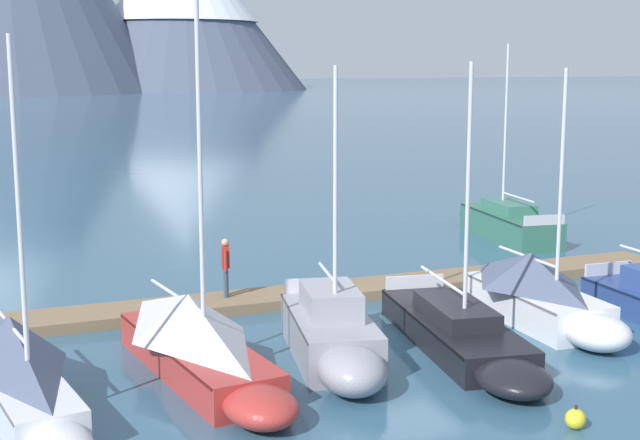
{
  "coord_description": "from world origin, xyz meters",
  "views": [
    {
      "loc": [
        -10.71,
        -20.28,
        6.95
      ],
      "look_at": [
        0.0,
        6.0,
        2.0
      ],
      "focal_mm": 50.88,
      "sensor_mm": 36.0,
      "label": 1
    }
  ],
  "objects": [
    {
      "name": "ground_plane",
      "position": [
        0.0,
        0.0,
        0.0
      ],
      "size": [
        700.0,
        700.0,
        0.0
      ],
      "primitive_type": "plane",
      "color": "#335B75"
    },
    {
      "name": "mountain_shoulder_ridge",
      "position": [
        45.92,
        212.36,
        22.1
      ],
      "size": [
        63.89,
        63.89,
        41.15
      ],
      "color": "#4C566B",
      "rests_on": "ground"
    },
    {
      "name": "dock",
      "position": [
        0.0,
        4.0,
        0.14
      ],
      "size": [
        22.68,
        1.99,
        0.3
      ],
      "color": "#846B4C",
      "rests_on": "ground"
    },
    {
      "name": "sailboat_nearest_berth",
      "position": [
        -9.75,
        -1.84,
        0.84
      ],
      "size": [
        2.33,
        7.48,
        7.46
      ],
      "color": "silver",
      "rests_on": "ground"
    },
    {
      "name": "sailboat_second_berth",
      "position": [
        -5.89,
        -1.27,
        0.83
      ],
      "size": [
        2.49,
        7.45,
        9.05
      ],
      "color": "#B2332D",
      "rests_on": "ground"
    },
    {
      "name": "sailboat_mid_dock_port",
      "position": [
        -2.76,
        -1.66,
        0.67
      ],
      "size": [
        2.78,
        5.95,
        6.88
      ],
      "color": "#93939E",
      "rests_on": "ground"
    },
    {
      "name": "sailboat_mid_dock_starboard",
      "position": [
        0.45,
        -2.04,
        0.46
      ],
      "size": [
        2.94,
        7.81,
        6.97
      ],
      "color": "black",
      "rests_on": "ground"
    },
    {
      "name": "sailboat_far_berth",
      "position": [
        3.7,
        -0.67,
        0.84
      ],
      "size": [
        2.24,
        6.06,
        6.81
      ],
      "color": "white",
      "rests_on": "ground"
    },
    {
      "name": "sailboat_end_of_dock",
      "position": [
        9.75,
        10.19,
        0.63
      ],
      "size": [
        2.6,
        6.91,
        7.66
      ],
      "color": "#336B56",
      "rests_on": "ground"
    },
    {
      "name": "person_on_dock",
      "position": [
        -3.65,
        4.21,
        1.26
      ],
      "size": [
        0.31,
        0.57,
        1.69
      ],
      "color": "#384256",
      "rests_on": "dock"
    },
    {
      "name": "mooring_buoy_inner_mooring",
      "position": [
        0.05,
        -6.89,
        0.2
      ],
      "size": [
        0.4,
        0.4,
        0.48
      ],
      "color": "yellow",
      "rests_on": "ground"
    }
  ]
}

